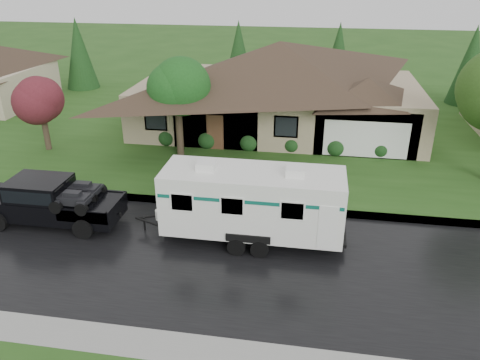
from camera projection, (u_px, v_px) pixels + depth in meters
name	position (u px, v px, depth m)	size (l,w,h in m)	color
ground	(200.00, 230.00, 19.73)	(140.00, 140.00, 0.00)	#244C17
road	(187.00, 256.00, 17.94)	(140.00, 8.00, 0.01)	black
curb	(211.00, 204.00, 21.71)	(140.00, 0.50, 0.15)	gray
lawn	(250.00, 121.00, 33.12)	(140.00, 26.00, 0.15)	#244C17
house_main	(283.00, 76.00, 30.26)	(19.44, 10.80, 6.90)	tan
tree_left_green	(177.00, 87.00, 25.37)	(3.45, 3.45, 5.71)	#382B1E
tree_red	(40.00, 99.00, 26.62)	(2.65, 2.65, 4.39)	#382B1E
shrub_row	(270.00, 142.00, 27.49)	(13.60, 1.00, 1.00)	#143814
pickup_truck	(48.00, 200.00, 19.88)	(6.02, 2.29, 2.01)	black
travel_trailer	(253.00, 201.00, 18.30)	(7.42, 2.61, 3.33)	white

